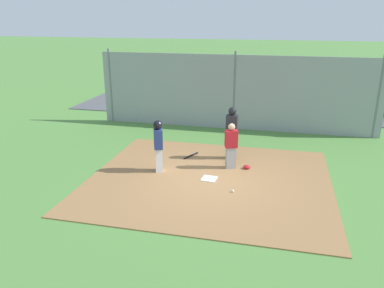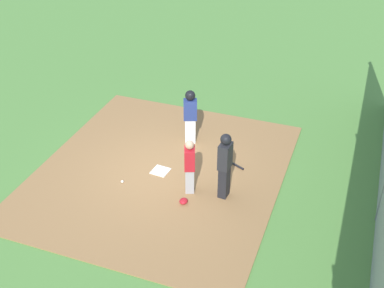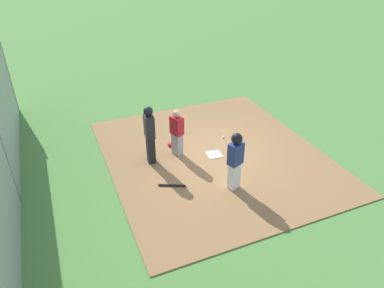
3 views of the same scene
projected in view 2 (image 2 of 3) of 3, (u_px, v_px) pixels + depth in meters
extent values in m
plane|color=#51843D|center=(160.00, 172.00, 13.63)|extent=(140.00, 140.00, 0.00)
cube|color=olive|center=(160.00, 172.00, 13.62)|extent=(7.20, 6.40, 0.03)
cube|color=white|center=(160.00, 171.00, 13.61)|extent=(0.48, 0.48, 0.02)
cube|color=#9E9EA3|center=(190.00, 179.00, 12.72)|extent=(0.36, 0.31, 0.71)
cube|color=#B21923|center=(190.00, 158.00, 12.38)|extent=(0.45, 0.38, 0.56)
sphere|color=tan|center=(190.00, 145.00, 12.16)|extent=(0.22, 0.22, 0.22)
cube|color=black|center=(224.00, 182.00, 12.51)|extent=(0.32, 0.24, 0.86)
cube|color=#232328|center=(225.00, 156.00, 12.09)|extent=(0.40, 0.29, 0.68)
sphere|color=black|center=(226.00, 139.00, 11.83)|extent=(0.27, 0.27, 0.27)
cube|color=silver|center=(190.00, 130.00, 14.65)|extent=(0.31, 0.36, 0.78)
cube|color=navy|center=(190.00, 110.00, 14.28)|extent=(0.38, 0.45, 0.61)
sphere|color=tan|center=(190.00, 96.00, 14.04)|extent=(0.24, 0.24, 0.24)
sphere|color=black|center=(190.00, 96.00, 14.03)|extent=(0.29, 0.29, 0.29)
cylinder|color=black|center=(233.00, 164.00, 13.87)|extent=(0.38, 0.70, 0.06)
ellipsoid|color=#B21923|center=(184.00, 201.00, 12.46)|extent=(0.24, 0.20, 0.12)
sphere|color=white|center=(122.00, 182.00, 13.16)|extent=(0.07, 0.07, 0.07)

